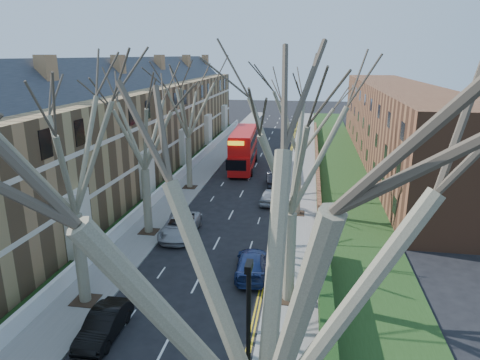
% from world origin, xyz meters
% --- Properties ---
extents(pavement_left, '(3.00, 102.00, 0.12)m').
position_xyz_m(pavement_left, '(-6.00, 39.00, 0.06)').
color(pavement_left, slate).
rests_on(pavement_left, ground).
extents(pavement_right, '(3.00, 102.00, 0.12)m').
position_xyz_m(pavement_right, '(6.00, 39.00, 0.06)').
color(pavement_right, slate).
rests_on(pavement_right, ground).
extents(terrace_left, '(9.70, 78.00, 13.60)m').
position_xyz_m(terrace_left, '(-13.65, 31.00, 5.53)').
color(terrace_left, '#98744D').
rests_on(terrace_left, ground).
extents(flats_right, '(13.97, 54.00, 10.00)m').
position_xyz_m(flats_right, '(17.46, 43.00, 4.98)').
color(flats_right, brown).
rests_on(flats_right, ground).
extents(wall_hedge_right, '(0.70, 24.00, 1.80)m').
position_xyz_m(wall_hedge_right, '(7.70, 2.00, 1.12)').
color(wall_hedge_right, brown).
rests_on(wall_hedge_right, ground).
extents(front_wall_left, '(0.30, 78.00, 1.00)m').
position_xyz_m(front_wall_left, '(-7.65, 31.00, 0.62)').
color(front_wall_left, white).
rests_on(front_wall_left, ground).
extents(grass_verge_right, '(6.00, 102.00, 0.06)m').
position_xyz_m(grass_verge_right, '(10.50, 39.00, 0.15)').
color(grass_verge_right, '#1F3A15').
rests_on(grass_verge_right, ground).
extents(tree_left_mid, '(10.50, 10.50, 14.71)m').
position_xyz_m(tree_left_mid, '(-5.70, 6.00, 9.56)').
color(tree_left_mid, '#6B634C').
rests_on(tree_left_mid, ground).
extents(tree_left_far, '(10.15, 10.15, 14.22)m').
position_xyz_m(tree_left_far, '(-5.70, 16.00, 9.24)').
color(tree_left_far, '#6B634C').
rests_on(tree_left_far, ground).
extents(tree_left_dist, '(10.50, 10.50, 14.71)m').
position_xyz_m(tree_left_dist, '(-5.70, 28.00, 9.56)').
color(tree_left_dist, '#6B634C').
rests_on(tree_left_dist, ground).
extents(tree_right_near, '(10.85, 10.85, 15.20)m').
position_xyz_m(tree_right_near, '(5.70, -6.00, 9.86)').
color(tree_right_near, '#6B634C').
rests_on(tree_right_near, ground).
extents(tree_right_mid, '(10.50, 10.50, 14.71)m').
position_xyz_m(tree_right_mid, '(5.70, 8.00, 9.56)').
color(tree_right_mid, '#6B634C').
rests_on(tree_right_mid, ground).
extents(tree_right_far, '(10.15, 10.15, 14.22)m').
position_xyz_m(tree_right_far, '(5.70, 22.00, 9.24)').
color(tree_right_far, '#6B634C').
rests_on(tree_right_far, ground).
extents(double_decker_bus, '(3.28, 11.34, 4.69)m').
position_xyz_m(double_decker_bus, '(-1.35, 37.12, 2.31)').
color(double_decker_bus, red).
rests_on(double_decker_bus, ground).
extents(car_left_mid, '(1.53, 4.23, 1.39)m').
position_xyz_m(car_left_mid, '(-3.20, 3.29, 0.69)').
color(car_left_mid, black).
rests_on(car_left_mid, ground).
extents(car_left_far, '(2.88, 5.66, 1.53)m').
position_xyz_m(car_left_far, '(-3.12, 15.99, 0.77)').
color(car_left_far, '#96969B').
rests_on(car_left_far, ground).
extents(car_right_near, '(2.36, 5.04, 1.42)m').
position_xyz_m(car_right_near, '(3.22, 10.80, 0.71)').
color(car_right_near, navy).
rests_on(car_right_near, ground).
extents(car_right_mid, '(2.05, 4.26, 1.40)m').
position_xyz_m(car_right_mid, '(3.16, 24.74, 0.70)').
color(car_right_mid, '#97999F').
rests_on(car_right_mid, ground).
extents(car_right_far, '(2.25, 4.97, 1.58)m').
position_xyz_m(car_right_far, '(3.08, 30.29, 0.79)').
color(car_right_far, black).
rests_on(car_right_far, ground).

